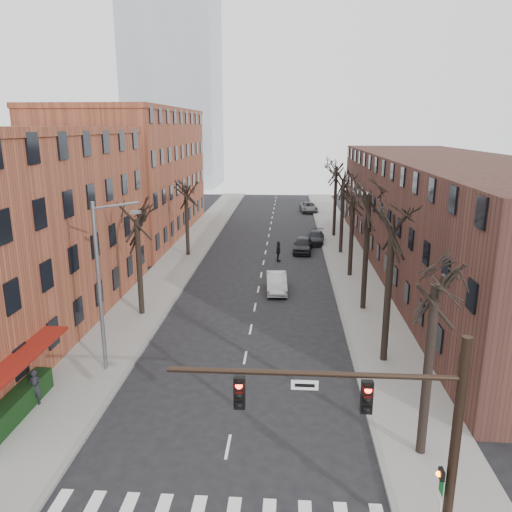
% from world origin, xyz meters
% --- Properties ---
extents(sidewalk_left, '(4.00, 90.00, 0.15)m').
position_xyz_m(sidewalk_left, '(-8.00, 35.00, 0.07)').
color(sidewalk_left, gray).
rests_on(sidewalk_left, ground).
extents(sidewalk_right, '(4.00, 90.00, 0.15)m').
position_xyz_m(sidewalk_right, '(8.00, 35.00, 0.07)').
color(sidewalk_right, gray).
rests_on(sidewalk_right, ground).
extents(building_left_far, '(12.00, 28.00, 14.00)m').
position_xyz_m(building_left_far, '(-16.00, 44.00, 7.00)').
color(building_left_far, brown).
rests_on(building_left_far, ground).
extents(building_right, '(12.00, 50.00, 10.00)m').
position_xyz_m(building_right, '(16.00, 30.00, 5.00)').
color(building_right, '#452820').
rests_on(building_right, ground).
extents(office_tower, '(18.00, 18.00, 60.00)m').
position_xyz_m(office_tower, '(-22.00, 95.00, 30.00)').
color(office_tower, '#B2B7BF').
rests_on(office_tower, ground).
extents(awning_left, '(1.20, 7.00, 0.15)m').
position_xyz_m(awning_left, '(-9.40, 6.00, 0.00)').
color(awning_left, maroon).
rests_on(awning_left, ground).
extents(hedge, '(0.80, 6.00, 1.00)m').
position_xyz_m(hedge, '(-9.50, 5.00, 0.65)').
color(hedge, black).
rests_on(hedge, sidewalk_left).
extents(tree_right_a, '(5.20, 5.20, 10.00)m').
position_xyz_m(tree_right_a, '(7.60, 4.00, 0.00)').
color(tree_right_a, black).
rests_on(tree_right_a, ground).
extents(tree_right_b, '(5.20, 5.20, 10.80)m').
position_xyz_m(tree_right_b, '(7.60, 12.00, 0.00)').
color(tree_right_b, black).
rests_on(tree_right_b, ground).
extents(tree_right_c, '(5.20, 5.20, 11.60)m').
position_xyz_m(tree_right_c, '(7.60, 20.00, 0.00)').
color(tree_right_c, black).
rests_on(tree_right_c, ground).
extents(tree_right_d, '(5.20, 5.20, 10.00)m').
position_xyz_m(tree_right_d, '(7.60, 28.00, 0.00)').
color(tree_right_d, black).
rests_on(tree_right_d, ground).
extents(tree_right_e, '(5.20, 5.20, 10.80)m').
position_xyz_m(tree_right_e, '(7.60, 36.00, 0.00)').
color(tree_right_e, black).
rests_on(tree_right_e, ground).
extents(tree_right_f, '(5.20, 5.20, 11.60)m').
position_xyz_m(tree_right_f, '(7.60, 44.00, 0.00)').
color(tree_right_f, black).
rests_on(tree_right_f, ground).
extents(tree_left_a, '(5.20, 5.20, 9.50)m').
position_xyz_m(tree_left_a, '(-7.60, 18.00, 0.00)').
color(tree_left_a, black).
rests_on(tree_left_a, ground).
extents(tree_left_b, '(5.20, 5.20, 9.50)m').
position_xyz_m(tree_left_b, '(-7.60, 34.00, 0.00)').
color(tree_left_b, black).
rests_on(tree_left_b, ground).
extents(signal_mast_arm, '(8.14, 0.30, 7.20)m').
position_xyz_m(signal_mast_arm, '(5.45, -1.00, 4.40)').
color(signal_mast_arm, black).
rests_on(signal_mast_arm, ground).
extents(streetlight, '(2.45, 0.22, 9.03)m').
position_xyz_m(streetlight, '(-7.03, 10.00, 5.01)').
color(streetlight, slate).
rests_on(streetlight, ground).
extents(silver_sedan, '(1.78, 4.46, 1.44)m').
position_xyz_m(silver_sedan, '(1.44, 23.64, 0.72)').
color(silver_sedan, '#ADAEB4').
rests_on(silver_sedan, ground).
extents(parked_car_near, '(2.23, 4.71, 1.55)m').
position_xyz_m(parked_car_near, '(3.80, 36.29, 0.78)').
color(parked_car_near, black).
rests_on(parked_car_near, ground).
extents(parked_car_mid, '(2.26, 4.66, 1.31)m').
position_xyz_m(parked_car_mid, '(5.30, 40.47, 0.65)').
color(parked_car_mid, black).
rests_on(parked_car_mid, ground).
extents(parked_car_far, '(2.75, 5.31, 1.43)m').
position_xyz_m(parked_car_far, '(5.30, 61.04, 0.71)').
color(parked_car_far, '#56595D').
rests_on(parked_car_far, ground).
extents(pedestrian_a, '(0.62, 0.42, 1.67)m').
position_xyz_m(pedestrian_a, '(-9.14, 6.38, 0.99)').
color(pedestrian_a, black).
rests_on(pedestrian_a, sidewalk_left).
extents(pedestrian_crossing, '(0.66, 1.22, 1.97)m').
position_xyz_m(pedestrian_crossing, '(1.38, 32.49, 0.98)').
color(pedestrian_crossing, black).
rests_on(pedestrian_crossing, ground).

